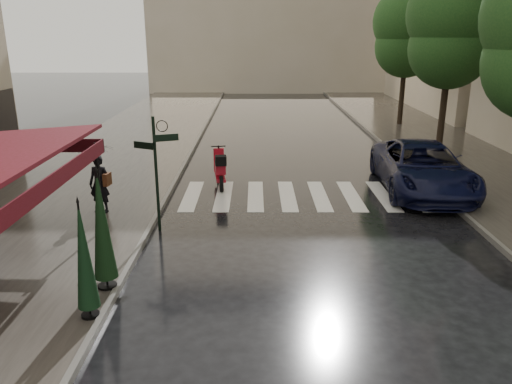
{
  "coord_description": "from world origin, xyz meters",
  "views": [
    {
      "loc": [
        1.4,
        -9.58,
        5.1
      ],
      "look_at": [
        1.41,
        2.02,
        1.4
      ],
      "focal_mm": 35.0,
      "sensor_mm": 36.0,
      "label": 1
    }
  ],
  "objects_px": {
    "parasol_back": "(102,225)",
    "pedestrian_with_umbrella": "(97,157)",
    "parked_car": "(422,168)",
    "scooter": "(220,170)",
    "parasol_front": "(84,255)"
  },
  "relations": [
    {
      "from": "pedestrian_with_umbrella",
      "to": "parked_car",
      "type": "distance_m",
      "value": 10.42
    },
    {
      "from": "parasol_back",
      "to": "pedestrian_with_umbrella",
      "type": "bearing_deg",
      "value": 107.61
    },
    {
      "from": "parasol_front",
      "to": "parasol_back",
      "type": "xyz_separation_m",
      "value": [
        0.0,
        1.12,
        0.15
      ]
    },
    {
      "from": "pedestrian_with_umbrella",
      "to": "parked_car",
      "type": "relative_size",
      "value": 0.43
    },
    {
      "from": "parasol_back",
      "to": "parked_car",
      "type": "bearing_deg",
      "value": 38.86
    },
    {
      "from": "pedestrian_with_umbrella",
      "to": "scooter",
      "type": "distance_m",
      "value": 4.54
    },
    {
      "from": "parked_car",
      "to": "parasol_back",
      "type": "relative_size",
      "value": 2.28
    },
    {
      "from": "parasol_front",
      "to": "parasol_back",
      "type": "relative_size",
      "value": 0.89
    },
    {
      "from": "pedestrian_with_umbrella",
      "to": "parasol_back",
      "type": "distance_m",
      "value": 4.76
    },
    {
      "from": "pedestrian_with_umbrella",
      "to": "parasol_back",
      "type": "height_order",
      "value": "parasol_back"
    },
    {
      "from": "parked_car",
      "to": "parasol_front",
      "type": "relative_size",
      "value": 2.55
    },
    {
      "from": "parked_car",
      "to": "parasol_front",
      "type": "bearing_deg",
      "value": -133.63
    },
    {
      "from": "parked_car",
      "to": "scooter",
      "type": "bearing_deg",
      "value": 179.13
    },
    {
      "from": "pedestrian_with_umbrella",
      "to": "parked_car",
      "type": "bearing_deg",
      "value": 23.38
    },
    {
      "from": "scooter",
      "to": "parasol_back",
      "type": "xyz_separation_m",
      "value": [
        -1.82,
        -7.47,
        0.89
      ]
    }
  ]
}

